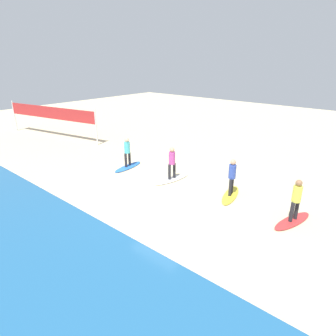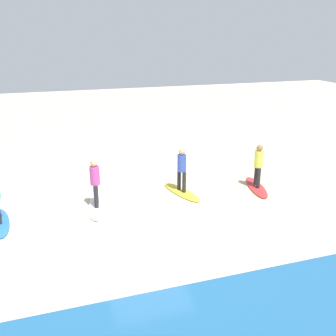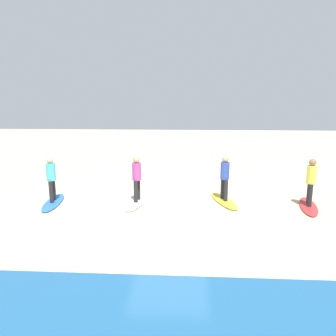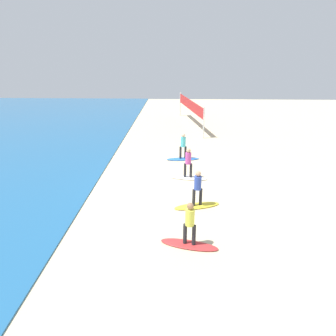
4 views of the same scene
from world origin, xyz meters
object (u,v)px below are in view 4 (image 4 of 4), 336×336
object	(u,v)px
surfer_yellow	(198,186)
volleyball_net	(190,106)
surfboard_yellow	(197,206)
surfboard_blue	(183,159)
surfer_white	(188,161)
surfer_blue	(183,144)
surfboard_white	(188,178)
surfboard_red	(189,245)
surfer_red	(190,221)

from	to	relation	value
surfer_yellow	volleyball_net	size ratio (longest dim) A/B	0.18
surfer_yellow	surfboard_yellow	bearing A→B (deg)	-90.00
surfer_yellow	surfboard_blue	world-z (taller)	surfer_yellow
surfer_white	volleyball_net	size ratio (longest dim) A/B	0.18
surfer_blue	volleyball_net	bearing A→B (deg)	-4.83
surfer_blue	volleyball_net	size ratio (longest dim) A/B	0.18
surfboard_white	surfer_blue	size ratio (longest dim) A/B	1.28
surfer_blue	surfboard_yellow	bearing A→B (deg)	-175.04
surfboard_blue	surfer_white	bearing A→B (deg)	86.84
surfboard_yellow	surfer_yellow	world-z (taller)	surfer_yellow
surfboard_red	surfer_red	size ratio (longest dim) A/B	1.28
surfboard_white	surfboard_blue	size ratio (longest dim) A/B	1.00
surfer_red	surfer_yellow	size ratio (longest dim) A/B	1.00
surfboard_yellow	surfboard_white	distance (m)	3.18
surfer_yellow	surfer_white	size ratio (longest dim) A/B	1.00
surfboard_yellow	surfboard_white	xyz separation A→B (m)	(3.16, 0.31, 0.00)
surfer_red	surfboard_blue	distance (m)	9.14
surfer_white	surfer_yellow	bearing A→B (deg)	-174.35
surfer_yellow	surfboard_blue	bearing A→B (deg)	4.96
surfer_blue	surfboard_white	bearing A→B (deg)	-175.76
surfboard_yellow	surfer_blue	size ratio (longest dim) A/B	1.28
surfboard_white	surfboard_blue	xyz separation A→B (m)	(3.04, 0.23, 0.00)
surfboard_red	surfer_blue	xyz separation A→B (m)	(9.09, 0.09, 0.99)
surfboard_white	volleyball_net	world-z (taller)	volleyball_net
surfboard_white	surfer_white	xyz separation A→B (m)	(0.00, 0.00, 0.99)
surfboard_yellow	surfboard_blue	bearing A→B (deg)	-100.88
surfboard_red	volleyball_net	bearing A→B (deg)	-79.00
surfboard_white	surfer_white	world-z (taller)	surfer_white
surfer_yellow	surfer_blue	size ratio (longest dim) A/B	1.00
surfboard_white	surfboard_red	bearing A→B (deg)	97.37
surfer_white	surfboard_red	bearing A→B (deg)	178.71
surfboard_white	volleyball_net	distance (m)	12.67
surfboard_yellow	volleyball_net	xyz separation A→B (m)	(15.70, -0.26, 1.74)
surfer_blue	surfer_white	bearing A→B (deg)	-175.76
surfer_red	surfer_yellow	world-z (taller)	same
surfer_yellow	surfboard_white	xyz separation A→B (m)	(3.16, 0.31, -0.99)
surfer_white	surfboard_blue	world-z (taller)	surfer_white
surfboard_yellow	volleyball_net	distance (m)	15.79
surfer_yellow	surfboard_white	bearing A→B (deg)	5.65
surfer_yellow	surfer_white	bearing A→B (deg)	5.65
surfboard_yellow	surfer_white	xyz separation A→B (m)	(3.16, 0.31, 0.99)
surfboard_red	surfboard_yellow	world-z (taller)	same
surfer_blue	surfer_yellow	bearing A→B (deg)	-175.04
surfer_yellow	surfer_blue	bearing A→B (deg)	4.96
surfer_blue	volleyball_net	xyz separation A→B (m)	(9.49, -0.80, 0.75)
surfboard_white	volleyball_net	xyz separation A→B (m)	(12.53, -0.58, 1.74)
surfboard_yellow	surfer_red	bearing A→B (deg)	65.32
surfer_white	surfer_blue	xyz separation A→B (m)	(3.04, 0.23, 0.00)
surfer_red	surfer_blue	distance (m)	9.09
surfboard_red	surfer_red	xyz separation A→B (m)	(0.00, 0.00, 0.99)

